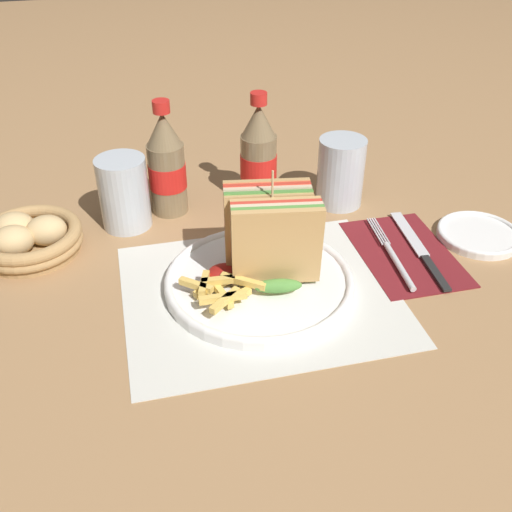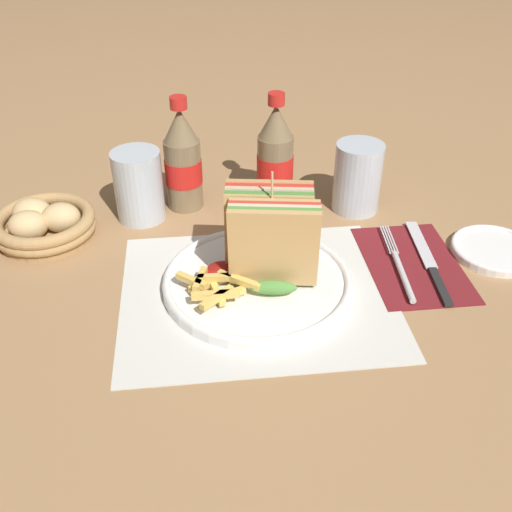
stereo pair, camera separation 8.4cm
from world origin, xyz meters
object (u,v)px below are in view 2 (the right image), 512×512
Objects in this scene: bread_basket at (44,223)px; plate_main at (258,281)px; glass_far at (139,190)px; side_saucer at (494,250)px; club_sandwich at (271,237)px; fork at (400,268)px; coke_bottle_near at (183,162)px; coke_bottle_far at (275,157)px; glass_near at (357,182)px; knife at (429,261)px.

plate_main is at bearing -27.98° from bread_basket.
side_saucer is (0.54, -0.17, -0.04)m from glass_far.
fork is at bearing 0.28° from club_sandwich.
coke_bottle_far is at bearing -0.34° from coke_bottle_near.
glass_far is at bearing 178.12° from glass_near.
coke_bottle_far is 1.65× the size of glass_far.
fork is 1.64× the size of glass_near.
bread_basket is 0.70m from side_saucer.
club_sandwich is 0.99× the size of bread_basket.
fork is 1.21× the size of bread_basket.
coke_bottle_near is 0.15m from coke_bottle_far.
knife is 1.66× the size of side_saucer.
club_sandwich is at bearing -63.72° from coke_bottle_near.
club_sandwich is at bearing -171.25° from knife.
knife is 0.47m from glass_far.
club_sandwich reaches higher than glass_near.
coke_bottle_far is 1.65× the size of glass_near.
bread_basket is (-0.34, 0.16, -0.05)m from club_sandwich.
club_sandwich reaches higher than glass_far.
coke_bottle_far is at bearing 147.11° from side_saucer.
plate_main is at bearing -133.39° from glass_near.
club_sandwich is at bearing -99.33° from coke_bottle_far.
coke_bottle_near reaches higher than club_sandwich.
knife is at bearing 5.81° from plate_main.
plate_main reaches higher than fork.
glass_near reaches higher than plate_main.
glass_near is (0.19, 0.20, 0.04)m from plate_main.
glass_near is at bearing 3.60° from bread_basket.
club_sandwich is at bearing -174.60° from side_saucer.
glass_near reaches higher than side_saucer.
plate_main is 0.26m from knife.
club_sandwich is 0.24m from coke_bottle_far.
bread_basket is at bearing 154.70° from club_sandwich.
club_sandwich reaches higher than fork.
knife is (0.05, 0.02, -0.00)m from fork.
side_saucer is at bearing -10.49° from bread_basket.
side_saucer is (0.35, 0.03, -0.07)m from club_sandwich.
glass_near is (0.17, 0.19, -0.03)m from club_sandwich.
knife is at bearing -68.78° from glass_near.
club_sandwich reaches higher than plate_main.
coke_bottle_far is (0.15, -0.00, 0.00)m from coke_bottle_near.
club_sandwich is 0.25m from knife.
plate_main is at bearing -51.54° from glass_far.
side_saucer is (0.31, -0.20, -0.08)m from coke_bottle_far.
fork is at bearing 2.85° from plate_main.
fork is at bearing -168.56° from side_saucer.
fork is at bearing -157.34° from knife.
coke_bottle_far is 1.50× the size of side_saucer.
coke_bottle_far is (0.06, 0.24, 0.07)m from plate_main.
plate_main is 2.27× the size of glass_far.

